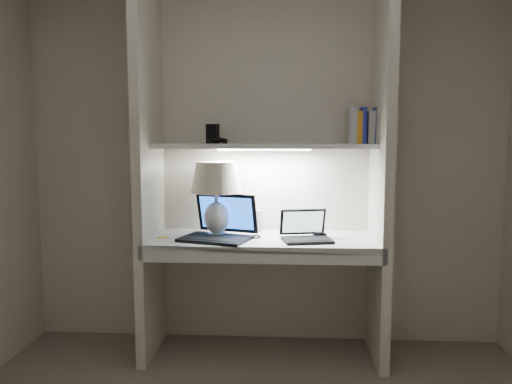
# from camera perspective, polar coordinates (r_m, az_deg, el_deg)

# --- Properties ---
(back_wall) EXTENTS (3.20, 0.01, 2.50)m
(back_wall) POSITION_cam_1_polar(r_m,az_deg,el_deg) (3.40, 1.06, 3.65)
(back_wall) COLOR beige
(back_wall) RESTS_ON floor
(alcove_panel_left) EXTENTS (0.06, 0.55, 2.50)m
(alcove_panel_left) POSITION_cam_1_polar(r_m,az_deg,el_deg) (3.24, -12.19, 3.38)
(alcove_panel_left) COLOR beige
(alcove_panel_left) RESTS_ON floor
(alcove_panel_right) EXTENTS (0.06, 0.55, 2.50)m
(alcove_panel_right) POSITION_cam_1_polar(r_m,az_deg,el_deg) (3.17, 14.14, 3.27)
(alcove_panel_right) COLOR beige
(alcove_panel_right) RESTS_ON floor
(desk) EXTENTS (1.40, 0.55, 0.04)m
(desk) POSITION_cam_1_polar(r_m,az_deg,el_deg) (3.19, 0.83, -5.60)
(desk) COLOR white
(desk) RESTS_ON alcove_panel_left
(desk_apron) EXTENTS (1.46, 0.03, 0.10)m
(desk_apron) POSITION_cam_1_polar(r_m,az_deg,el_deg) (2.94, 0.59, -7.22)
(desk_apron) COLOR silver
(desk_apron) RESTS_ON desk
(shelf) EXTENTS (1.40, 0.36, 0.03)m
(shelf) POSITION_cam_1_polar(r_m,az_deg,el_deg) (3.21, 0.92, 5.28)
(shelf) COLOR silver
(shelf) RESTS_ON back_wall
(strip_light) EXTENTS (0.60, 0.04, 0.02)m
(strip_light) POSITION_cam_1_polar(r_m,az_deg,el_deg) (3.21, 0.92, 4.89)
(strip_light) COLOR white
(strip_light) RESTS_ON shelf
(table_lamp) EXTENTS (0.33, 0.33, 0.48)m
(table_lamp) POSITION_cam_1_polar(r_m,az_deg,el_deg) (3.20, -4.56, 0.67)
(table_lamp) COLOR white
(table_lamp) RESTS_ON desk
(laptop_main) EXTENTS (0.50, 0.46, 0.28)m
(laptop_main) POSITION_cam_1_polar(r_m,az_deg,el_deg) (3.17, -4.16, -4.19)
(laptop_main) COLOR black
(laptop_main) RESTS_ON desk
(laptop_netbook) EXTENTS (0.34, 0.31, 0.19)m
(laptop_netbook) POSITION_cam_1_polar(r_m,az_deg,el_deg) (3.12, 5.69, -4.72)
(laptop_netbook) COLOR black
(laptop_netbook) RESTS_ON desk
(speaker) EXTENTS (0.10, 0.07, 0.14)m
(speaker) POSITION_cam_1_polar(r_m,az_deg,el_deg) (3.40, -0.23, -3.29)
(speaker) COLOR silver
(speaker) RESTS_ON desk
(mouse) EXTENTS (0.10, 0.06, 0.03)m
(mouse) POSITION_cam_1_polar(r_m,az_deg,el_deg) (3.23, 7.29, -4.83)
(mouse) COLOR black
(mouse) RESTS_ON desk
(cable_coil) EXTENTS (0.12, 0.12, 0.01)m
(cable_coil) POSITION_cam_1_polar(r_m,az_deg,el_deg) (3.18, -0.30, -5.14)
(cable_coil) COLOR black
(cable_coil) RESTS_ON desk
(sticky_note) EXTENTS (0.08, 0.08, 0.00)m
(sticky_note) POSITION_cam_1_polar(r_m,az_deg,el_deg) (3.24, -10.63, -5.13)
(sticky_note) COLOR gold
(sticky_note) RESTS_ON desk
(book_row) EXTENTS (0.22, 0.15, 0.23)m
(book_row) POSITION_cam_1_polar(r_m,az_deg,el_deg) (3.27, 12.43, 7.31)
(book_row) COLOR silver
(book_row) RESTS_ON shelf
(shelf_box) EXTENTS (0.09, 0.08, 0.13)m
(shelf_box) POSITION_cam_1_polar(r_m,az_deg,el_deg) (3.30, -4.97, 6.65)
(shelf_box) COLOR black
(shelf_box) RESTS_ON shelf
(shelf_gadget) EXTENTS (0.12, 0.10, 0.04)m
(shelf_gadget) POSITION_cam_1_polar(r_m,az_deg,el_deg) (3.24, -4.53, 5.94)
(shelf_gadget) COLOR black
(shelf_gadget) RESTS_ON shelf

